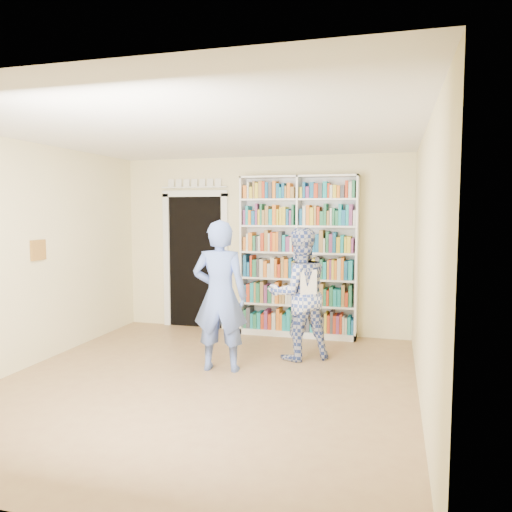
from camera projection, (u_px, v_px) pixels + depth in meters
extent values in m
plane|color=#8F6745|center=(204.00, 383.00, 5.44)|extent=(5.00, 5.00, 0.00)
plane|color=white|center=(201.00, 132.00, 5.20)|extent=(5.00, 5.00, 0.00)
plane|color=beige|center=(262.00, 245.00, 7.72)|extent=(4.50, 0.00, 4.50)
plane|color=beige|center=(25.00, 256.00, 5.92)|extent=(0.00, 5.00, 5.00)
plane|color=beige|center=(424.00, 267.00, 4.72)|extent=(0.00, 5.00, 5.00)
cube|color=white|center=(298.00, 257.00, 7.42)|extent=(1.74, 0.33, 2.39)
cube|color=white|center=(298.00, 257.00, 7.42)|extent=(0.03, 0.33, 2.39)
cube|color=black|center=(196.00, 262.00, 8.03)|extent=(0.90, 0.03, 2.10)
cube|color=white|center=(167.00, 262.00, 8.14)|extent=(0.10, 0.06, 2.20)
cube|color=white|center=(225.00, 263.00, 7.88)|extent=(0.10, 0.06, 2.20)
cube|color=white|center=(195.00, 194.00, 7.91)|extent=(1.10, 0.06, 0.10)
cube|color=white|center=(194.00, 187.00, 7.89)|extent=(1.10, 0.08, 0.02)
cube|color=brown|center=(38.00, 250.00, 6.10)|extent=(0.03, 0.25, 0.25)
imported|color=#5671C1|center=(220.00, 296.00, 5.84)|extent=(0.70, 0.50, 1.78)
imported|color=#304492|center=(299.00, 294.00, 6.29)|extent=(1.02, 0.96, 1.67)
cube|color=white|center=(309.00, 282.00, 6.05)|extent=(0.18, 0.12, 0.30)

